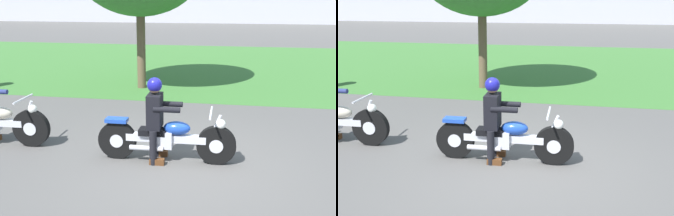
% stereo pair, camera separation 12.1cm
% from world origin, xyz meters
% --- Properties ---
extents(ground, '(120.00, 120.00, 0.00)m').
position_xyz_m(ground, '(0.00, 0.00, 0.00)').
color(ground, '#565451').
extents(grass_verge, '(60.00, 12.00, 0.01)m').
position_xyz_m(grass_verge, '(0.00, 9.90, 0.00)').
color(grass_verge, '#3D7533').
rests_on(grass_verge, ground).
extents(motorcycle_lead, '(2.28, 0.66, 0.88)m').
position_xyz_m(motorcycle_lead, '(-0.29, 0.23, 0.39)').
color(motorcycle_lead, black).
rests_on(motorcycle_lead, ground).
extents(rider_lead, '(0.55, 0.48, 1.40)m').
position_xyz_m(rider_lead, '(-0.46, 0.22, 0.82)').
color(rider_lead, black).
rests_on(rider_lead, ground).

